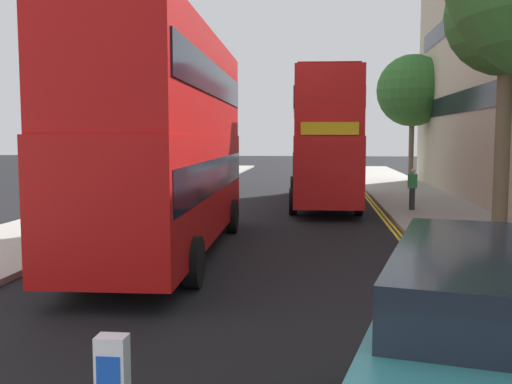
# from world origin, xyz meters

# --- Properties ---
(sidewalk_right) EXTENTS (4.00, 80.00, 0.14)m
(sidewalk_right) POSITION_xyz_m (6.50, 16.00, 0.07)
(sidewalk_right) COLOR #9E9991
(sidewalk_right) RESTS_ON ground
(sidewalk_left) EXTENTS (4.00, 80.00, 0.14)m
(sidewalk_left) POSITION_xyz_m (-6.50, 16.00, 0.07)
(sidewalk_left) COLOR #9E9991
(sidewalk_left) RESTS_ON ground
(kerb_line_outer) EXTENTS (0.10, 56.00, 0.01)m
(kerb_line_outer) POSITION_xyz_m (4.40, 14.00, 0.00)
(kerb_line_outer) COLOR yellow
(kerb_line_outer) RESTS_ON ground
(kerb_line_inner) EXTENTS (0.10, 56.00, 0.01)m
(kerb_line_inner) POSITION_xyz_m (4.24, 14.00, 0.00)
(kerb_line_inner) COLOR yellow
(kerb_line_inner) RESTS_ON ground
(double_decker_bus_away) EXTENTS (3.05, 10.88, 5.64)m
(double_decker_bus_away) POSITION_xyz_m (-1.95, 12.90, 3.03)
(double_decker_bus_away) COLOR #B20F0F
(double_decker_bus_away) RESTS_ON ground
(double_decker_bus_oncoming) EXTENTS (3.11, 10.89, 5.64)m
(double_decker_bus_oncoming) POSITION_xyz_m (2.02, 24.06, 3.03)
(double_decker_bus_oncoming) COLOR red
(double_decker_bus_oncoming) RESTS_ON ground
(pedestrian_far) EXTENTS (0.34, 0.22, 1.62)m
(pedestrian_far) POSITION_xyz_m (5.55, 21.67, 0.99)
(pedestrian_far) COLOR #2D2D38
(pedestrian_far) RESTS_ON sidewalk_right
(street_tree_near) EXTENTS (4.38, 4.38, 7.88)m
(street_tree_near) POSITION_xyz_m (7.57, 35.04, 5.82)
(street_tree_near) COLOR #6B6047
(street_tree_near) RESTS_ON sidewalk_right
(street_tree_mid) EXTENTS (3.54, 3.54, 8.15)m
(street_tree_mid) POSITION_xyz_m (7.21, 16.11, 6.44)
(street_tree_mid) COLOR #6B6047
(street_tree_mid) RESTS_ON sidewalk_right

